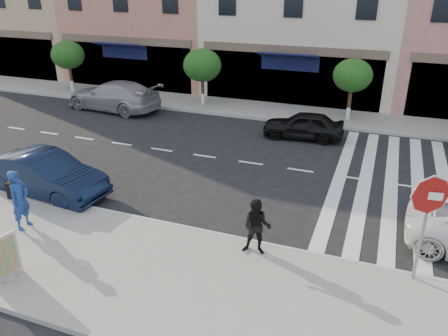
# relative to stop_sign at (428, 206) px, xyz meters

# --- Properties ---
(ground) EXTENTS (120.00, 120.00, 0.00)m
(ground) POSITION_rel_stop_sign_xyz_m (-5.91, 1.67, -2.13)
(ground) COLOR black
(ground) RESTS_ON ground
(sidewalk_near) EXTENTS (60.00, 4.50, 0.15)m
(sidewalk_near) POSITION_rel_stop_sign_xyz_m (-5.91, -2.08, -2.06)
(sidewalk_near) COLOR gray
(sidewalk_near) RESTS_ON ground
(sidewalk_far) EXTENTS (60.00, 3.00, 0.15)m
(sidewalk_far) POSITION_rel_stop_sign_xyz_m (-5.91, 12.67, -2.06)
(sidewalk_far) COLOR gray
(sidewalk_far) RESTS_ON ground
(street_tree_wa) EXTENTS (2.00, 2.00, 3.05)m
(street_tree_wa) POSITION_rel_stop_sign_xyz_m (-19.91, 12.47, 0.20)
(street_tree_wa) COLOR #473323
(street_tree_wa) RESTS_ON sidewalk_far
(street_tree_wb) EXTENTS (2.10, 2.10, 3.06)m
(street_tree_wb) POSITION_rel_stop_sign_xyz_m (-10.91, 12.47, 0.17)
(street_tree_wb) COLOR #473323
(street_tree_wb) RESTS_ON sidewalk_far
(street_tree_c) EXTENTS (1.90, 1.90, 3.04)m
(street_tree_c) POSITION_rel_stop_sign_xyz_m (-2.91, 12.47, 0.22)
(street_tree_c) COLOR #473323
(street_tree_c) RESTS_ON sidewalk_far
(stop_sign) EXTENTS (0.97, 0.16, 2.75)m
(stop_sign) POSITION_rel_stop_sign_xyz_m (0.00, 0.00, 0.00)
(stop_sign) COLOR gray
(stop_sign) RESTS_ON sidewalk_near
(photographer) EXTENTS (0.47, 0.68, 1.79)m
(photographer) POSITION_rel_stop_sign_xyz_m (-10.54, -1.49, -1.09)
(photographer) COLOR navy
(photographer) RESTS_ON sidewalk_near
(walker) EXTENTS (0.83, 0.69, 1.55)m
(walker) POSITION_rel_stop_sign_xyz_m (-3.87, -0.33, -1.21)
(walker) COLOR black
(walker) RESTS_ON sidewalk_near
(poster_board) EXTENTS (0.33, 0.78, 1.20)m
(poster_board) POSITION_rel_stop_sign_xyz_m (-9.13, -3.52, -1.40)
(poster_board) COLOR beige
(poster_board) RESTS_ON sidewalk_near
(car_near_mid) EXTENTS (4.52, 1.94, 1.45)m
(car_near_mid) POSITION_rel_stop_sign_xyz_m (-11.57, 0.67, -1.41)
(car_near_mid) COLOR black
(car_near_mid) RESTS_ON ground
(car_far_left) EXTENTS (5.65, 2.78, 1.58)m
(car_far_left) POSITION_rel_stop_sign_xyz_m (-15.26, 10.13, -1.34)
(car_far_left) COLOR #97979C
(car_far_left) RESTS_ON ground
(car_far_mid) EXTENTS (3.72, 1.73, 1.23)m
(car_far_mid) POSITION_rel_stop_sign_xyz_m (-4.57, 9.27, -1.52)
(car_far_mid) COLOR black
(car_far_mid) RESTS_ON ground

